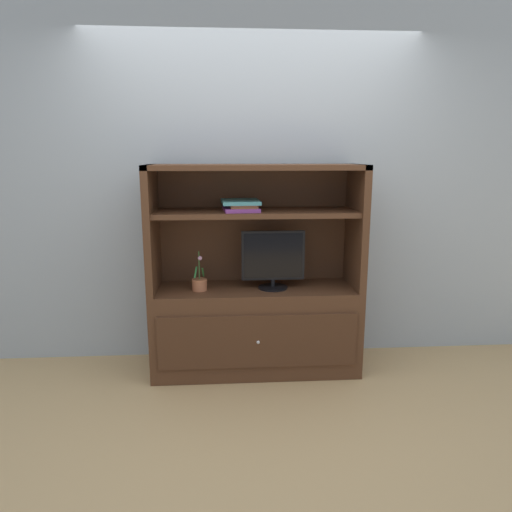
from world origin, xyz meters
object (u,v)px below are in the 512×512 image
object	(u,v)px
potted_plant	(200,284)
magazine_stack	(241,205)
media_console	(255,306)
tv_monitor	(273,259)

from	to	relation	value
potted_plant	magazine_stack	bearing A→B (deg)	8.68
media_console	tv_monitor	distance (m)	0.39
potted_plant	magazine_stack	xyz separation A→B (m)	(0.31, 0.05, 0.56)
media_console	magazine_stack	bearing A→B (deg)	-177.66
potted_plant	magazine_stack	world-z (taller)	magazine_stack
potted_plant	tv_monitor	bearing A→B (deg)	1.73
media_console	potted_plant	size ratio (longest dim) A/B	5.35
tv_monitor	potted_plant	distance (m)	0.56
tv_monitor	magazine_stack	bearing A→B (deg)	172.39
tv_monitor	media_console	bearing A→B (deg)	164.56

